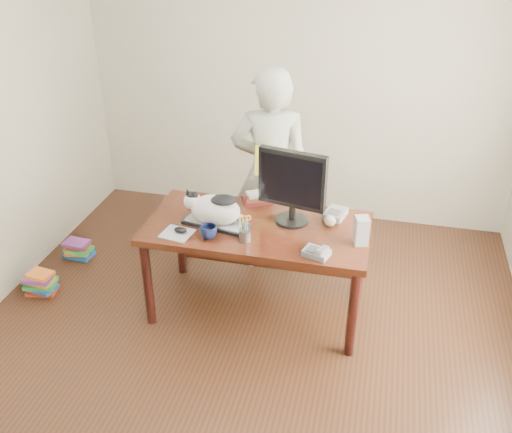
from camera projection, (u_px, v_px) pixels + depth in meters
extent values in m
plane|color=black|center=(238.00, 361.00, 3.94)|extent=(4.50, 4.50, 0.00)
plane|color=silver|center=(299.00, 79.00, 5.18)|extent=(4.00, 0.00, 4.00)
cube|color=black|center=(258.00, 228.00, 4.09)|extent=(1.60, 0.80, 0.05)
cylinder|color=black|center=(148.00, 284.00, 4.14)|extent=(0.07, 0.07, 0.70)
cylinder|color=black|center=(353.00, 314.00, 3.84)|extent=(0.07, 0.07, 0.70)
cylinder|color=black|center=(180.00, 236.00, 4.72)|extent=(0.07, 0.07, 0.70)
cylinder|color=black|center=(360.00, 259.00, 4.42)|extent=(0.07, 0.07, 0.70)
cube|color=black|center=(268.00, 241.00, 4.56)|extent=(1.45, 0.03, 0.50)
cube|color=black|center=(216.00, 224.00, 4.08)|extent=(0.50, 0.26, 0.02)
cube|color=#B3B3B8|center=(216.00, 222.00, 4.07)|extent=(0.46, 0.22, 0.01)
ellipsoid|color=white|center=(216.00, 210.00, 4.03)|extent=(0.39, 0.28, 0.22)
ellipsoid|color=white|center=(193.00, 201.00, 4.05)|extent=(0.15, 0.15, 0.12)
ellipsoid|color=black|center=(193.00, 196.00, 4.03)|extent=(0.10, 0.10, 0.05)
cone|color=black|center=(188.00, 192.00, 4.01)|extent=(0.07, 0.06, 0.07)
cone|color=black|center=(195.00, 194.00, 3.99)|extent=(0.07, 0.07, 0.07)
ellipsoid|color=black|center=(223.00, 200.00, 3.96)|extent=(0.21, 0.18, 0.05)
cylinder|color=white|center=(241.00, 221.00, 4.04)|extent=(0.09, 0.15, 0.05)
cylinder|color=black|center=(292.00, 220.00, 4.13)|extent=(0.28, 0.28, 0.02)
cylinder|color=black|center=(292.00, 212.00, 4.10)|extent=(0.06, 0.06, 0.11)
cube|color=black|center=(292.00, 179.00, 3.95)|extent=(0.49, 0.15, 0.42)
cube|color=black|center=(291.00, 181.00, 3.92)|extent=(0.44, 0.10, 0.35)
cylinder|color=gray|center=(245.00, 235.00, 3.88)|extent=(0.10, 0.10, 0.09)
cylinder|color=black|center=(242.00, 225.00, 3.84)|extent=(0.02, 0.04, 0.13)
cylinder|color=#0C49B5|center=(247.00, 227.00, 3.83)|extent=(0.01, 0.04, 0.13)
cylinder|color=red|center=(245.00, 225.00, 3.85)|extent=(0.02, 0.03, 0.13)
cylinder|color=#187927|center=(244.00, 227.00, 3.83)|extent=(0.03, 0.02, 0.13)
cylinder|color=#A5A5AA|center=(246.00, 225.00, 3.83)|extent=(0.02, 0.02, 0.10)
cylinder|color=#A5A5AA|center=(247.00, 225.00, 3.83)|extent=(0.01, 0.02, 0.10)
torus|color=orange|center=(244.00, 218.00, 3.80)|extent=(0.04, 0.03, 0.04)
torus|color=orange|center=(248.00, 218.00, 3.81)|extent=(0.04, 0.03, 0.04)
cube|color=#B3B8C0|center=(177.00, 233.00, 3.98)|extent=(0.23, 0.22, 0.00)
ellipsoid|color=black|center=(181.00, 230.00, 3.98)|extent=(0.10, 0.07, 0.04)
imported|color=black|center=(208.00, 232.00, 3.91)|extent=(0.15, 0.15, 0.09)
cube|color=slate|center=(316.00, 253.00, 3.73)|extent=(0.20, 0.17, 0.04)
cube|color=#404043|center=(312.00, 249.00, 3.72)|extent=(0.09, 0.10, 0.01)
cube|color=#A5A5AA|center=(322.00, 250.00, 3.71)|extent=(0.08, 0.15, 0.05)
cube|color=#A1A0A3|center=(362.00, 231.00, 3.82)|extent=(0.11, 0.12, 0.20)
sphere|color=beige|center=(330.00, 221.00, 4.06)|extent=(0.08, 0.08, 0.08)
cube|color=#461312|center=(257.00, 200.00, 4.39)|extent=(0.26, 0.23, 0.03)
cube|color=#51301B|center=(258.00, 196.00, 4.37)|extent=(0.23, 0.20, 0.03)
cube|color=silver|center=(256.00, 194.00, 4.36)|extent=(0.17, 0.16, 0.02)
cube|color=slate|center=(335.00, 214.00, 4.18)|extent=(0.18, 0.21, 0.05)
cube|color=#404043|center=(334.00, 212.00, 4.14)|extent=(0.11, 0.11, 0.01)
imported|color=beige|center=(270.00, 173.00, 4.57)|extent=(0.69, 0.51, 1.74)
cube|color=gold|center=(266.00, 161.00, 4.34)|extent=(0.18, 0.12, 0.23)
cube|color=#A32A17|center=(42.00, 290.00, 4.63)|extent=(0.25, 0.19, 0.03)
cube|color=#194C98|center=(43.00, 288.00, 4.61)|extent=(0.23, 0.18, 0.03)
cube|color=green|center=(41.00, 283.00, 4.61)|extent=(0.27, 0.22, 0.03)
cube|color=gold|center=(41.00, 281.00, 4.58)|extent=(0.21, 0.16, 0.03)
cube|color=#763586|center=(38.00, 278.00, 4.56)|extent=(0.23, 0.17, 0.03)
cube|color=orange|center=(40.00, 274.00, 4.56)|extent=(0.21, 0.17, 0.03)
cube|color=#194C98|center=(79.00, 254.00, 5.09)|extent=(0.25, 0.19, 0.03)
cube|color=orange|center=(78.00, 251.00, 5.08)|extent=(0.22, 0.19, 0.03)
cube|color=green|center=(79.00, 249.00, 5.05)|extent=(0.24, 0.19, 0.03)
cube|color=#A32A17|center=(78.00, 245.00, 5.05)|extent=(0.21, 0.16, 0.03)
cube|color=#763586|center=(76.00, 243.00, 5.02)|extent=(0.22, 0.17, 0.03)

